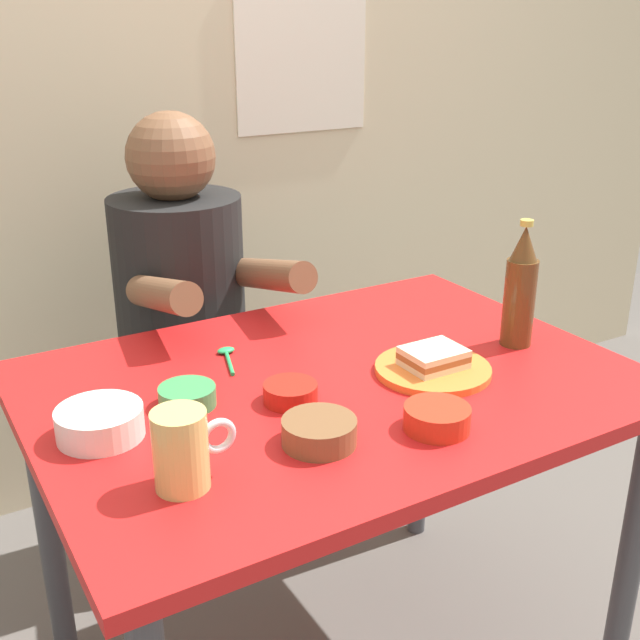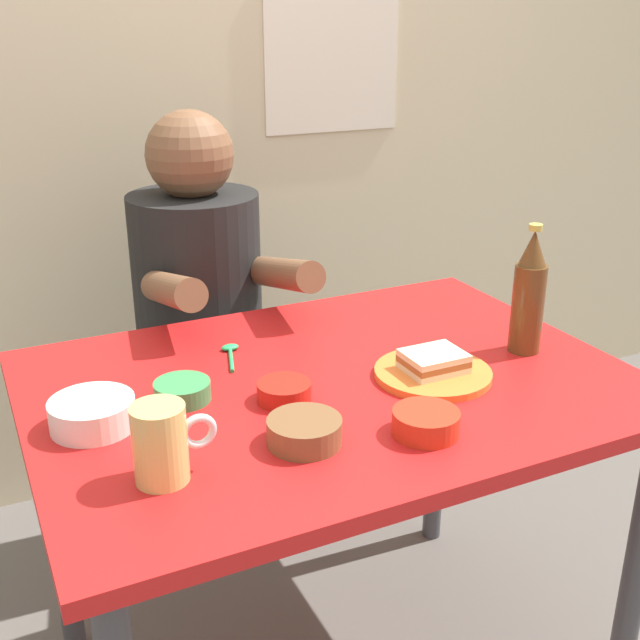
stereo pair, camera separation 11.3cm
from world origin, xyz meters
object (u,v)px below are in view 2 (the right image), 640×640
object	(u,v)px
beer_bottle	(529,295)
sandwich	(434,361)
dining_table	(331,423)
plate_orange	(433,373)
person_seated	(198,276)
stool	(206,422)
beer_mug	(162,443)
dip_bowl_green	(182,390)

from	to	relation	value
beer_bottle	sandwich	bearing A→B (deg)	-174.08
dining_table	plate_orange	world-z (taller)	plate_orange
person_seated	plate_orange	size ratio (longest dim) A/B	3.27
stool	beer_mug	size ratio (longest dim) A/B	3.57
dip_bowl_green	person_seated	bearing A→B (deg)	69.82
plate_orange	beer_bottle	bearing A→B (deg)	5.92
beer_bottle	person_seated	bearing A→B (deg)	125.03
dip_bowl_green	plate_orange	bearing A→B (deg)	-14.01
stool	beer_bottle	world-z (taller)	beer_bottle
person_seated	dip_bowl_green	xyz separation A→B (m)	(-0.21, -0.58, -0.01)
plate_orange	beer_mug	bearing A→B (deg)	-167.64
dining_table	beer_mug	size ratio (longest dim) A/B	8.73
sandwich	beer_mug	distance (m)	0.56
person_seated	stool	bearing A→B (deg)	90.00
person_seated	sandwich	world-z (taller)	person_seated
dining_table	sandwich	bearing A→B (deg)	-23.38
sandwich	stool	bearing A→B (deg)	108.49
beer_mug	beer_bottle	distance (m)	0.79
plate_orange	dining_table	bearing A→B (deg)	156.62
plate_orange	sandwich	size ratio (longest dim) A/B	2.00
beer_mug	dip_bowl_green	distance (m)	0.25
plate_orange	beer_mug	size ratio (longest dim) A/B	1.75
stool	person_seated	distance (m)	0.42
person_seated	dip_bowl_green	world-z (taller)	person_seated
stool	plate_orange	size ratio (longest dim) A/B	2.05
dining_table	dip_bowl_green	distance (m)	0.30
sandwich	dip_bowl_green	size ratio (longest dim) A/B	1.10
beer_bottle	dip_bowl_green	world-z (taller)	beer_bottle
beer_mug	beer_bottle	xyz separation A→B (m)	(0.78, 0.14, 0.06)
plate_orange	sandwich	xyz separation A→B (m)	(0.00, 0.00, 0.02)
dining_table	person_seated	bearing A→B (deg)	95.67
person_seated	plate_orange	xyz separation A→B (m)	(0.24, -0.69, -0.02)
stool	plate_orange	xyz separation A→B (m)	(0.24, -0.71, 0.40)
person_seated	sandwich	distance (m)	0.73
beer_mug	beer_bottle	bearing A→B (deg)	10.46
dining_table	beer_bottle	xyz separation A→B (m)	(0.41, -0.05, 0.21)
stool	beer_mug	xyz separation A→B (m)	(-0.31, -0.83, 0.45)
dining_table	dip_bowl_green	size ratio (longest dim) A/B	11.00
beer_mug	dip_bowl_green	xyz separation A→B (m)	(0.10, 0.23, -0.04)
stool	dip_bowl_green	size ratio (longest dim) A/B	4.50
beer_mug	beer_bottle	size ratio (longest dim) A/B	0.48
sandwich	beer_bottle	distance (m)	0.25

